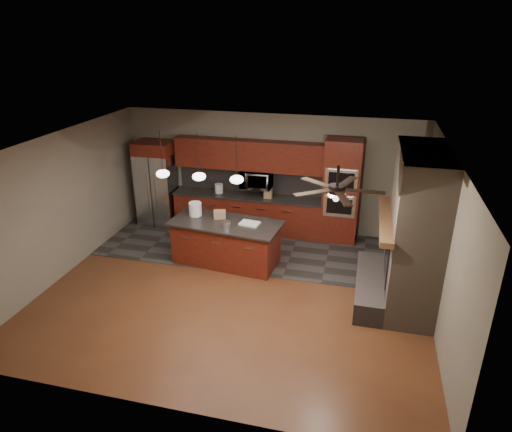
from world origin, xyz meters
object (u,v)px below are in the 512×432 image
(microwave, at_px, (256,179))
(counter_bucket, at_px, (219,188))
(white_bucket, at_px, (195,209))
(cardboard_box, at_px, (220,214))
(paint_can, at_px, (226,225))
(kitchen_island, at_px, (226,242))
(oven_tower, at_px, (341,191))
(paint_tray, at_px, (250,223))
(counter_box, at_px, (268,194))
(refrigerator, at_px, (157,183))

(microwave, bearing_deg, counter_bucket, -176.86)
(white_bucket, height_order, cardboard_box, white_bucket)
(paint_can, distance_m, cardboard_box, 0.51)
(kitchen_island, distance_m, paint_can, 0.58)
(oven_tower, relative_size, kitchen_island, 1.00)
(paint_can, xyz_separation_m, paint_tray, (0.42, 0.26, -0.04))
(cardboard_box, bearing_deg, white_bucket, 161.95)
(white_bucket, bearing_deg, oven_tower, 27.06)
(microwave, distance_m, cardboard_box, 1.63)
(microwave, height_order, paint_can, microwave)
(microwave, relative_size, paint_tray, 1.89)
(white_bucket, bearing_deg, counter_box, 49.14)
(kitchen_island, height_order, paint_can, paint_can)
(oven_tower, distance_m, counter_box, 1.68)
(microwave, height_order, counter_box, microwave)
(paint_can, distance_m, counter_bucket, 2.09)
(kitchen_island, bearing_deg, oven_tower, 44.00)
(microwave, xyz_separation_m, counter_box, (0.31, -0.10, -0.30))
(white_bucket, xyz_separation_m, counter_bucket, (0.03, 1.50, -0.05))
(microwave, bearing_deg, oven_tower, -1.66)
(kitchen_island, xyz_separation_m, white_bucket, (-0.72, 0.20, 0.60))
(kitchen_island, relative_size, counter_bucket, 10.65)
(kitchen_island, bearing_deg, microwave, 89.25)
(oven_tower, bearing_deg, refrigerator, -179.05)
(paint_tray, xyz_separation_m, counter_box, (0.02, 1.63, 0.06))
(refrigerator, distance_m, counter_box, 2.79)
(counter_box, bearing_deg, paint_can, -104.24)
(refrigerator, xyz_separation_m, cardboard_box, (2.08, -1.42, -0.04))
(kitchen_island, xyz_separation_m, counter_box, (0.53, 1.64, 0.54))
(white_bucket, bearing_deg, microwave, 58.68)
(paint_tray, bearing_deg, cardboard_box, 173.63)
(white_bucket, xyz_separation_m, paint_can, (0.81, -0.44, -0.08))
(refrigerator, bearing_deg, microwave, 3.03)
(kitchen_island, xyz_separation_m, paint_can, (0.09, -0.24, 0.52))
(paint_can, height_order, paint_tray, paint_can)
(refrigerator, xyz_separation_m, paint_tray, (2.77, -1.60, -0.10))
(white_bucket, distance_m, counter_box, 1.91)
(kitchen_island, bearing_deg, counter_bucket, 118.63)
(cardboard_box, bearing_deg, refrigerator, 128.02)
(paint_tray, bearing_deg, paint_can, -140.50)
(kitchen_island, distance_m, counter_box, 1.81)
(kitchen_island, bearing_deg, paint_tray, 7.97)
(oven_tower, distance_m, microwave, 1.98)
(oven_tower, relative_size, counter_bucket, 10.69)
(oven_tower, distance_m, white_bucket, 3.28)
(oven_tower, xyz_separation_m, paint_can, (-2.10, -1.93, -0.21))
(paint_can, distance_m, counter_box, 1.94)
(counter_box, bearing_deg, kitchen_island, -109.03)
(kitchen_island, distance_m, white_bucket, 0.96)
(microwave, distance_m, paint_can, 2.02)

